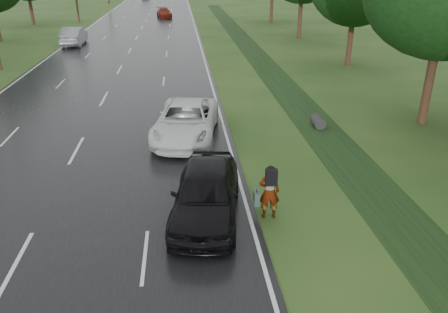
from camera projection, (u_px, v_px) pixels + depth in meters
ground at (16, 265)px, 11.95m from camera, size 220.00×220.00×0.00m
road at (140, 31)px, 52.86m from camera, size 14.00×180.00×0.04m
edge_stripe_east at (196, 30)px, 53.46m from camera, size 0.12×180.00×0.01m
edge_stripe_west at (83, 32)px, 52.24m from camera, size 0.12×180.00×0.01m
center_line at (140, 31)px, 52.85m from camera, size 0.12×180.00×0.01m
drainage_ditch at (280, 83)px, 29.99m from camera, size 2.20×120.00×0.56m
pedestrian at (269, 191)px, 13.84m from camera, size 0.84×0.78×1.84m
white_pickup at (186, 121)px, 20.30m from camera, size 3.56×6.22×1.64m
dark_sedan at (206, 192)px, 13.88m from camera, size 2.78×5.32×1.73m
silver_sedan at (74, 36)px, 43.56m from camera, size 1.90×5.26×1.73m
far_car_red at (164, 13)px, 65.69m from camera, size 2.65×4.92×1.35m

